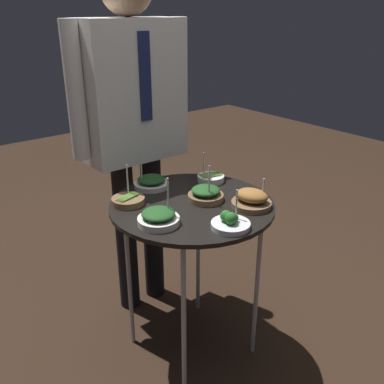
# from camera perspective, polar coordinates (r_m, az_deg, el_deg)

# --- Properties ---
(ground_plane) EXTENTS (8.00, 8.00, 0.00)m
(ground_plane) POSITION_cam_1_polar(r_m,az_deg,el_deg) (2.22, 0.00, -19.80)
(ground_plane) COLOR black
(serving_cart) EXTENTS (0.69, 0.69, 0.77)m
(serving_cart) POSITION_cam_1_polar(r_m,az_deg,el_deg) (1.81, 0.00, -3.10)
(serving_cart) COLOR black
(serving_cart) RESTS_ON ground_plane
(bowl_spinach_front_left) EXTENTS (0.15, 0.15, 0.17)m
(bowl_spinach_front_left) POSITION_cam_1_polar(r_m,az_deg,el_deg) (1.80, 1.84, -0.27)
(bowl_spinach_front_left) COLOR brown
(bowl_spinach_front_left) RESTS_ON serving_cart
(bowl_spinach_front_right) EXTENTS (0.16, 0.16, 0.18)m
(bowl_spinach_front_right) POSITION_cam_1_polar(r_m,az_deg,el_deg) (1.61, -4.48, -3.41)
(bowl_spinach_front_right) COLOR silver
(bowl_spinach_front_right) RESTS_ON serving_cart
(bowl_asparagus_near_rim) EXTENTS (0.13, 0.13, 0.14)m
(bowl_asparagus_near_rim) POSITION_cam_1_polar(r_m,az_deg,el_deg) (2.00, 2.51, 1.88)
(bowl_asparagus_near_rim) COLOR white
(bowl_asparagus_near_rim) RESTS_ON serving_cart
(bowl_broccoli_far_rim) EXTENTS (0.15, 0.15, 0.14)m
(bowl_broccoli_far_rim) POSITION_cam_1_polar(r_m,az_deg,el_deg) (1.58, 5.13, -4.07)
(bowl_broccoli_far_rim) COLOR silver
(bowl_broccoli_far_rim) RESTS_ON serving_cart
(bowl_spinach_mid_right) EXTENTS (0.16, 0.16, 0.17)m
(bowl_spinach_mid_right) POSITION_cam_1_polar(r_m,az_deg,el_deg) (1.94, -5.44, 1.31)
(bowl_spinach_mid_right) COLOR silver
(bowl_spinach_mid_right) RESTS_ON serving_cart
(bowl_asparagus_front_center) EXTENTS (0.14, 0.14, 0.16)m
(bowl_asparagus_front_center) POSITION_cam_1_polar(r_m,az_deg,el_deg) (1.79, -8.51, -1.09)
(bowl_asparagus_front_center) COLOR brown
(bowl_asparagus_front_center) RESTS_ON serving_cart
(bowl_roast_back_right) EXTENTS (0.16, 0.16, 0.12)m
(bowl_roast_back_right) POSITION_cam_1_polar(r_m,az_deg,el_deg) (1.75, 7.96, -0.99)
(bowl_roast_back_right) COLOR brown
(bowl_roast_back_right) RESTS_ON serving_cart
(waiter_figure) EXTENTS (0.63, 0.24, 1.71)m
(waiter_figure) POSITION_cam_1_polar(r_m,az_deg,el_deg) (2.06, -7.89, 10.96)
(waiter_figure) COLOR black
(waiter_figure) RESTS_ON ground_plane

